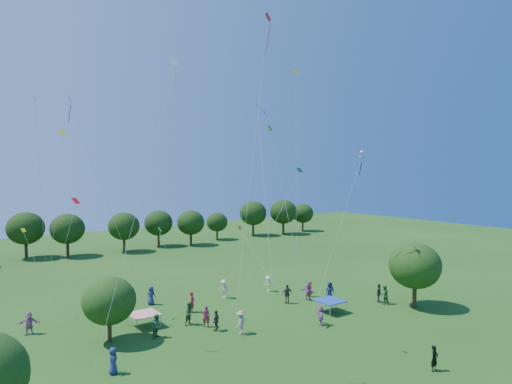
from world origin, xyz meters
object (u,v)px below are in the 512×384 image
object	(u,v)px
tent_red_stripe	(144,314)
tent_blue	(330,301)
near_tree_north	(109,301)
pirate_kite	(360,157)
man_in_black	(435,358)
near_tree_east	(415,266)
red_high_kite	(263,69)

from	to	relation	value
tent_red_stripe	tent_blue	bearing A→B (deg)	-23.01
near_tree_north	tent_blue	world-z (taller)	near_tree_north
tent_blue	pirate_kite	world-z (taller)	pirate_kite
tent_blue	man_in_black	distance (m)	12.66
near_tree_north	near_tree_east	xyz separation A→B (m)	(25.47, -8.23, 0.79)
tent_blue	tent_red_stripe	bearing A→B (deg)	156.99
pirate_kite	red_high_kite	size ratio (longest dim) A/B	0.53
man_in_black	tent_red_stripe	bearing A→B (deg)	118.19
man_in_black	near_tree_north	bearing A→B (deg)	127.53
tent_red_stripe	pirate_kite	bearing A→B (deg)	-24.76
near_tree_east	tent_blue	world-z (taller)	near_tree_east
man_in_black	red_high_kite	bearing A→B (deg)	92.36
pirate_kite	near_tree_east	bearing A→B (deg)	-21.23
tent_red_stripe	red_high_kite	bearing A→B (deg)	-15.80
near_tree_east	man_in_black	size ratio (longest dim) A/B	3.68
tent_blue	pirate_kite	bearing A→B (deg)	-35.77
pirate_kite	near_tree_north	bearing A→B (deg)	162.98
near_tree_north	man_in_black	xyz separation A→B (m)	(14.94, -16.93, -2.27)
near_tree_north	man_in_black	bearing A→B (deg)	-48.58
near_tree_north	pirate_kite	bearing A→B (deg)	-17.02
near_tree_north	pirate_kite	size ratio (longest dim) A/B	0.37
tent_blue	man_in_black	bearing A→B (deg)	-104.43
near_tree_north	pirate_kite	distance (m)	23.65
near_tree_east	red_high_kite	world-z (taller)	red_high_kite
near_tree_east	pirate_kite	xyz separation A→B (m)	(-5.29, 2.06, 9.90)
tent_red_stripe	red_high_kite	xyz separation A→B (m)	(9.89, -2.80, 20.31)
tent_blue	pirate_kite	size ratio (longest dim) A/B	0.17
man_in_black	near_tree_east	bearing A→B (deg)	35.68
near_tree_north	man_in_black	distance (m)	22.70
near_tree_east	tent_red_stripe	size ratio (longest dim) A/B	2.73
near_tree_north	tent_red_stripe	world-z (taller)	near_tree_north
pirate_kite	red_high_kite	xyz separation A→B (m)	(-6.96, 4.97, 7.58)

